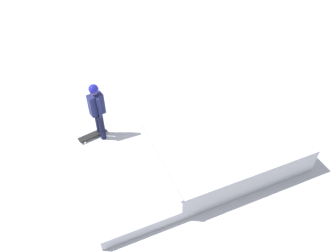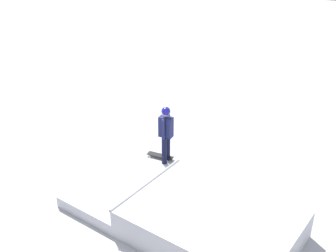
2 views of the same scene
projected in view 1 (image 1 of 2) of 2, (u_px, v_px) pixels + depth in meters
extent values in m
plane|color=#A8AAB2|center=(188.00, 173.00, 8.40)|extent=(60.00, 60.00, 0.00)
cube|color=#B0B3BB|center=(225.00, 147.00, 8.60)|extent=(4.04, 3.26, 0.70)
cube|color=#B0B3BB|center=(124.00, 185.00, 7.95)|extent=(2.27, 2.90, 0.30)
cylinder|color=gray|center=(159.00, 158.00, 7.84)|extent=(0.59, 2.57, 0.08)
cylinder|color=black|center=(102.00, 127.00, 9.05)|extent=(0.15, 0.15, 0.82)
cylinder|color=black|center=(98.00, 122.00, 9.18)|extent=(0.15, 0.15, 0.82)
cube|color=#191E4C|center=(96.00, 104.00, 8.63)|extent=(0.38, 0.22, 0.60)
cylinder|color=#191E4C|center=(99.00, 108.00, 8.52)|extent=(0.09, 0.09, 0.60)
cylinder|color=#191E4C|center=(93.00, 101.00, 8.74)|extent=(0.09, 0.09, 0.60)
sphere|color=tan|center=(94.00, 90.00, 8.32)|extent=(0.22, 0.22, 0.22)
sphere|color=navy|center=(94.00, 89.00, 8.30)|extent=(0.25, 0.25, 0.25)
cube|color=black|center=(93.00, 135.00, 9.30)|extent=(0.80, 0.20, 0.02)
cylinder|color=silver|center=(85.00, 143.00, 9.15)|extent=(0.06, 0.03, 0.06)
cylinder|color=silver|center=(82.00, 138.00, 9.29)|extent=(0.06, 0.03, 0.06)
cylinder|color=silver|center=(104.00, 135.00, 9.38)|extent=(0.06, 0.03, 0.06)
cylinder|color=silver|center=(100.00, 130.00, 9.52)|extent=(0.06, 0.03, 0.06)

